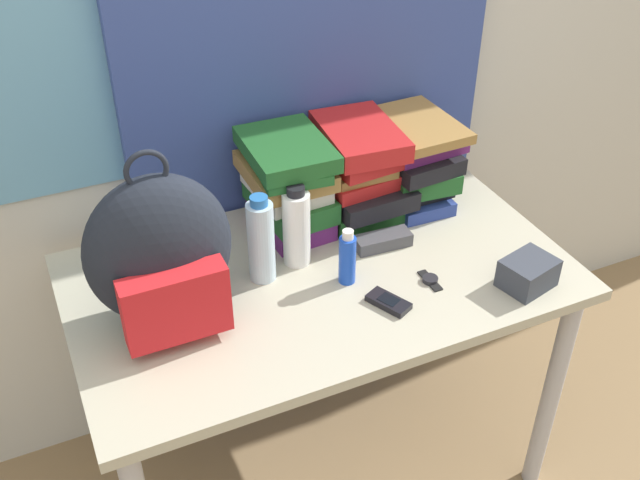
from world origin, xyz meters
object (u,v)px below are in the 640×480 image
Objects in this scene: backpack at (160,255)px; sports_bottle at (296,227)px; wristwatch at (430,280)px; cell_phone at (388,302)px; camera_pouch at (528,273)px; sunglasses_case at (383,241)px; sunscreen_bottle at (347,258)px; book_stack_right at (413,159)px; book_stack_left at (288,183)px; water_bottle at (261,241)px; book_stack_center at (359,172)px.

backpack reaches higher than sports_bottle.
backpack is 5.11× the size of wristwatch.
cell_phone is at bearing -165.38° from wristwatch.
sunglasses_case is at bearing 130.05° from camera_pouch.
sunglasses_case is at bearing 31.28° from sunscreen_bottle.
sports_bottle is 1.48× the size of sunscreen_bottle.
sports_bottle is at bearing 12.22° from backpack.
book_stack_right is at bearing 53.93° from cell_phone.
wristwatch is at bearing -57.47° from book_stack_left.
sunscreen_bottle is (0.08, -0.12, -0.04)m from sports_bottle.
water_bottle is 0.34m from cell_phone.
sports_bottle is 0.36m from wristwatch.
sunglasses_case is at bearing -94.58° from book_stack_center.
water_bottle is at bearing -154.20° from book_stack_center.
sports_bottle is (0.10, 0.03, -0.01)m from water_bottle.
wristwatch is (0.14, 0.04, -0.00)m from cell_phone.
sports_bottle is at bearing 13.93° from water_bottle.
book_stack_left is at bearing 103.10° from cell_phone.
book_stack_right is at bearing 38.82° from sunscreen_bottle.
backpack is 0.61m from sunglasses_case.
book_stack_left is 0.45m from wristwatch.
water_bottle is at bearing 152.69° from camera_pouch.
water_bottle is (-0.35, -0.17, -0.02)m from book_stack_center.
book_stack_right is at bearing 18.26° from water_bottle.
backpack is 1.96× the size of sports_bottle.
book_stack_left reaches higher than cell_phone.
sunglasses_case is at bearing -1.47° from water_bottle.
sunscreen_bottle is at bearing -81.14° from book_stack_left.
sunglasses_case is (0.23, -0.03, -0.09)m from sports_bottle.
sunscreen_bottle is (-0.34, -0.27, -0.06)m from book_stack_right.
book_stack_left reaches higher than camera_pouch.
camera_pouch is (0.39, -0.20, -0.03)m from sunscreen_bottle.
backpack is 0.80m from book_stack_right.
water_bottle is 1.54× the size of sunglasses_case.
sunscreen_bottle is (0.43, -0.05, -0.11)m from backpack.
sunglasses_case is (0.33, -0.01, -0.09)m from water_bottle.
sports_bottle is at bearing 122.67° from sunscreen_bottle.
sunglasses_case is (-0.01, -0.18, -0.11)m from book_stack_center.
sunglasses_case reaches higher than wristwatch.
book_stack_center reaches higher than book_stack_right.
book_stack_right is at bearing 96.73° from camera_pouch.
book_stack_center is at bearing 85.42° from sunglasses_case.
book_stack_left is 2.52× the size of cell_phone.
sports_bottle is (-0.24, -0.14, -0.02)m from book_stack_center.
sunscreen_bottle is 0.22m from wristwatch.
water_bottle is at bearing 178.53° from sunglasses_case.
backpack reaches higher than wristwatch.
sports_bottle is at bearing 117.57° from cell_phone.
camera_pouch is (0.83, -0.25, -0.14)m from backpack.
cell_phone is (0.13, -0.25, -0.10)m from sports_bottle.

